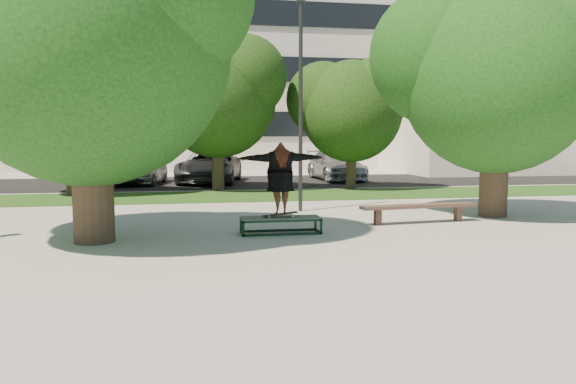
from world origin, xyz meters
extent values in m
plane|color=#B0ABA1|center=(0.00, 0.00, 0.00)|extent=(120.00, 120.00, 0.00)
cube|color=#1E4814|center=(1.00, 9.50, 0.01)|extent=(30.00, 4.00, 0.02)
cube|color=black|center=(0.00, 16.00, 0.01)|extent=(40.00, 8.00, 0.01)
cylinder|color=#38281E|center=(-4.20, 1.00, 1.60)|extent=(0.84, 0.84, 3.20)
sphere|color=#103D12|center=(-4.20, 1.00, 4.07)|extent=(5.80, 5.80, 5.80)
sphere|color=#103D12|center=(-5.65, 1.87, 4.79)|extent=(4.35, 4.35, 4.35)
cylinder|color=#38281E|center=(6.00, 3.00, 1.50)|extent=(0.76, 0.76, 3.00)
sphere|color=#103D12|center=(6.00, 3.00, 3.78)|extent=(5.20, 5.20, 5.20)
sphere|color=#103D12|center=(4.70, 3.78, 4.43)|extent=(3.90, 3.90, 3.90)
sphere|color=#103D12|center=(7.17, 2.48, 4.69)|extent=(3.64, 3.64, 3.64)
cylinder|color=#38281E|center=(-6.50, 11.00, 1.40)|extent=(0.44, 0.44, 2.80)
sphere|color=black|center=(-6.50, 11.00, 3.46)|extent=(4.40, 4.40, 4.40)
sphere|color=black|center=(-7.60, 11.66, 4.01)|extent=(3.30, 3.30, 3.30)
sphere|color=black|center=(-5.51, 10.56, 4.23)|extent=(3.08, 3.08, 3.08)
cylinder|color=#38281E|center=(-1.00, 12.00, 1.50)|extent=(0.50, 0.50, 3.00)
sphere|color=black|center=(-1.00, 12.00, 3.72)|extent=(4.80, 4.80, 4.80)
sphere|color=black|center=(-2.20, 12.72, 4.32)|extent=(3.60, 3.60, 3.60)
sphere|color=black|center=(0.08, 11.52, 4.56)|extent=(3.36, 3.36, 3.36)
cylinder|color=#38281E|center=(4.50, 11.50, 1.30)|extent=(0.40, 0.40, 2.60)
sphere|color=black|center=(4.50, 11.50, 3.23)|extent=(4.20, 4.20, 4.20)
sphere|color=black|center=(3.45, 12.13, 3.75)|extent=(3.15, 3.15, 3.15)
sphere|color=black|center=(5.45, 11.08, 3.96)|extent=(2.94, 2.94, 2.94)
cylinder|color=#2D2D30|center=(1.00, 5.00, 3.00)|extent=(0.12, 0.12, 6.00)
cube|color=#2D2D30|center=(1.00, 5.00, 6.05)|extent=(0.25, 0.15, 0.12)
cube|color=silver|center=(-2.00, 32.00, 8.00)|extent=(30.00, 14.00, 16.00)
cube|color=black|center=(-2.00, 24.94, 3.00)|extent=(27.60, 0.12, 1.60)
cube|color=black|center=(-2.00, 24.94, 6.50)|extent=(27.60, 0.12, 1.60)
cube|color=black|center=(-2.00, 24.94, 10.00)|extent=(27.60, 0.12, 1.60)
cube|color=beige|center=(18.00, 22.00, 4.00)|extent=(15.00, 10.00, 8.00)
cube|color=#475147|center=(-0.21, 1.34, 0.36)|extent=(1.80, 0.60, 0.03)
cylinder|color=white|center=(-0.49, 1.26, 0.40)|extent=(0.06, 0.03, 0.06)
cylinder|color=white|center=(-0.49, 1.42, 0.40)|extent=(0.06, 0.03, 0.06)
cylinder|color=white|center=(0.05, 1.26, 0.40)|extent=(0.06, 0.03, 0.06)
cylinder|color=white|center=(0.05, 1.42, 0.40)|extent=(0.06, 0.03, 0.06)
cube|color=black|center=(-0.22, 1.34, 0.44)|extent=(0.78, 0.20, 0.10)
imported|color=brown|center=(-0.22, 1.34, 1.26)|extent=(1.99, 0.59, 1.61)
cube|color=#4F3B2F|center=(2.36, 2.10, 0.21)|extent=(0.17, 0.17, 0.42)
cube|color=#4F3B2F|center=(4.64, 2.35, 0.21)|extent=(0.17, 0.17, 0.42)
cube|color=#4F3B2F|center=(3.50, 2.23, 0.44)|extent=(3.14, 0.76, 0.08)
imported|color=#B0B1B5|center=(-4.17, 15.59, 0.67)|extent=(2.21, 4.15, 1.34)
imported|color=black|center=(-5.00, 15.59, 0.72)|extent=(1.70, 4.42, 1.44)
imported|color=#56565B|center=(-1.18, 15.78, 0.78)|extent=(3.61, 5.98, 1.55)
imported|color=#A4A4A8|center=(5.21, 16.50, 0.75)|extent=(2.22, 5.19, 1.49)
camera|label=1|loc=(-2.31, -11.05, 2.18)|focal=35.00mm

